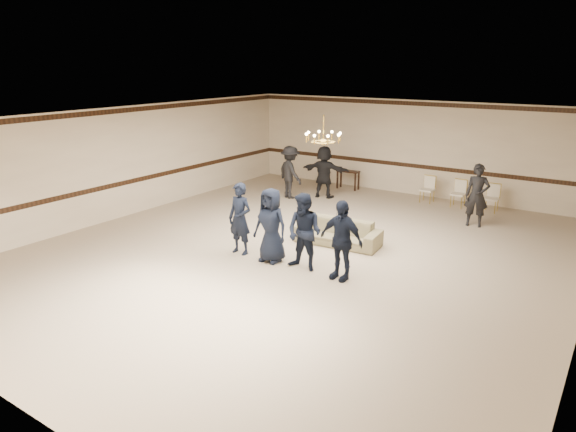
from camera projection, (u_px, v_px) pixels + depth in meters
The scene contains 16 objects.
room at pixel (301, 188), 12.00m from camera, with size 12.01×14.01×3.21m.
chair_rail at pixel (410, 165), 17.72m from camera, with size 12.00×0.02×0.14m, color black.
crown_molding at pixel (415, 104), 17.12m from camera, with size 12.00×0.02×0.14m, color black.
chandelier at pixel (323, 128), 12.43m from camera, with size 0.94×0.94×0.89m, color gold, non-canonical shape.
boy_a at pixel (240, 219), 12.20m from camera, with size 0.63×0.41×1.72m, color black.
boy_b at pixel (271, 225), 11.71m from camera, with size 0.84×0.55×1.72m, color black.
boy_c at pixel (304, 232), 11.23m from camera, with size 0.84×0.65×1.72m, color black.
boy_d at pixel (341, 240), 10.75m from camera, with size 1.01×0.42×1.72m, color black.
settee at pixel (338, 232), 12.96m from camera, with size 2.11×0.83×0.62m, color #7E7854.
adult_left at pixel (290, 172), 17.22m from camera, with size 1.13×0.65×1.75m, color black.
adult_mid at pixel (324, 172), 17.30m from camera, with size 1.63×0.52×1.75m, color black.
adult_right at pixel (477, 195), 14.25m from camera, with size 0.64×0.42×1.75m, color black.
banquet_chair_left at pixel (427, 190), 16.79m from camera, with size 0.41×0.41×0.85m, color #EEE2C8, non-canonical shape.
banquet_chair_mid at pixel (458, 194), 16.25m from camera, with size 0.41×0.41×0.85m, color #EEE2C8, non-canonical shape.
banquet_chair_right at pixel (491, 198), 15.72m from camera, with size 0.41×0.41×0.85m, color #EEE2C8, non-canonical shape.
console_table at pixel (348, 180), 18.58m from camera, with size 0.80×0.34×0.68m, color black.
Camera 1 is at (6.29, -9.85, 4.43)m, focal length 32.25 mm.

